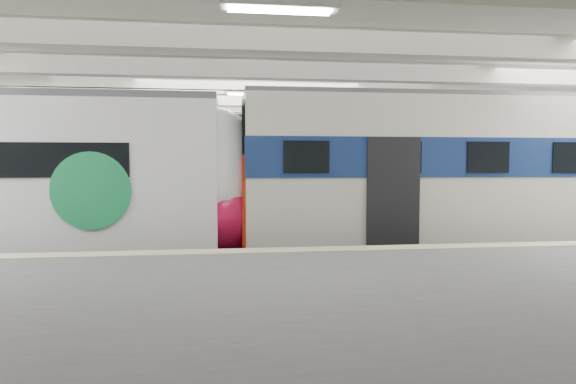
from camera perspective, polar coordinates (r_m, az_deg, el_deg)
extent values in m
cube|color=black|center=(12.93, -3.85, -9.41)|extent=(36.00, 24.00, 0.10)
cube|color=silver|center=(12.90, -3.95, 15.64)|extent=(36.00, 24.00, 0.20)
cube|color=beige|center=(22.60, -5.33, 3.24)|extent=(30.00, 0.10, 5.50)
cube|color=beige|center=(2.68, 8.20, 1.81)|extent=(30.00, 0.10, 5.50)
cube|color=#535355|center=(6.54, -0.47, -16.92)|extent=(30.00, 7.00, 1.10)
cube|color=beige|center=(9.52, -2.75, -6.94)|extent=(30.00, 0.50, 0.02)
cube|color=beige|center=(15.75, -15.50, 3.05)|extent=(0.50, 0.50, 5.50)
cube|color=beige|center=(16.60, 13.02, 3.10)|extent=(0.50, 0.50, 5.50)
cube|color=beige|center=(12.84, -3.95, 14.33)|extent=(30.00, 18.00, 0.50)
cube|color=#59544C|center=(12.90, -3.85, -8.84)|extent=(30.00, 1.52, 0.16)
cube|color=#59544C|center=(18.31, -4.84, -5.19)|extent=(30.00, 1.52, 0.16)
cylinder|color=black|center=(12.75, -3.94, 11.90)|extent=(30.00, 0.03, 0.03)
cylinder|color=black|center=(18.20, -4.91, 9.35)|extent=(30.00, 0.03, 0.03)
cube|color=white|center=(10.82, -3.33, 14.61)|extent=(26.00, 8.40, 0.12)
ellipsoid|color=white|center=(12.60, -8.27, 1.47)|extent=(2.24, 2.77, 3.72)
ellipsoid|color=#CC113E|center=(12.65, -7.69, -2.31)|extent=(2.38, 2.82, 2.28)
cylinder|color=#1B9955|center=(11.57, -22.33, 0.14)|extent=(1.75, 0.06, 1.75)
cube|color=beige|center=(14.60, 23.34, 1.85)|extent=(13.98, 3.06, 3.98)
cube|color=navy|center=(14.60, 23.38, 3.72)|extent=(14.02, 3.12, 0.97)
cube|color=#B6280C|center=(12.62, -5.43, -0.62)|extent=(0.08, 2.61, 2.19)
cube|color=black|center=(12.62, -5.47, 6.97)|extent=(0.08, 2.45, 1.43)
cube|color=#4C4C51|center=(14.70, 23.53, 9.94)|extent=(13.98, 2.39, 0.16)
cube|color=black|center=(14.81, 23.14, -6.45)|extent=(13.98, 2.15, 0.70)
cube|color=white|center=(19.51, -29.07, 1.35)|extent=(12.98, 2.68, 3.52)
cube|color=#1B9955|center=(19.50, -29.11, 2.71)|extent=(13.02, 2.74, 0.74)
cube|color=#4C4C51|center=(19.54, -29.23, 6.78)|extent=(12.98, 2.22, 0.16)
cube|color=black|center=(19.66, -28.90, -4.36)|extent=(12.98, 2.41, 0.60)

